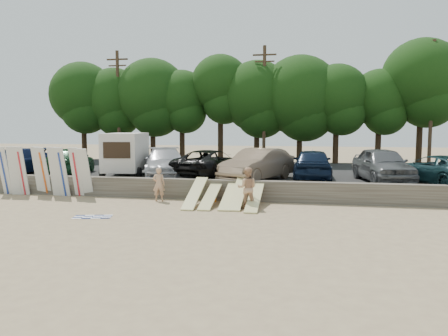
% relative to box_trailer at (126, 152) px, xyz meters
% --- Properties ---
extents(ground, '(120.00, 120.00, 0.00)m').
position_rel_box_trailer_xyz_m(ground, '(5.05, -6.08, -2.10)').
color(ground, tan).
rests_on(ground, ground).
extents(seawall, '(44.00, 0.50, 1.00)m').
position_rel_box_trailer_xyz_m(seawall, '(5.05, -3.08, -1.60)').
color(seawall, '#6B6356').
rests_on(seawall, ground).
extents(parking_lot, '(44.00, 14.50, 0.70)m').
position_rel_box_trailer_xyz_m(parking_lot, '(5.05, 4.42, -1.75)').
color(parking_lot, '#282828').
rests_on(parking_lot, ground).
extents(treeline, '(33.10, 6.52, 9.44)m').
position_rel_box_trailer_xyz_m(treeline, '(4.87, 11.44, 4.13)').
color(treeline, '#382616').
rests_on(treeline, parking_lot).
extents(utility_poles, '(25.80, 0.26, 9.00)m').
position_rel_box_trailer_xyz_m(utility_poles, '(7.05, 9.92, 3.33)').
color(utility_poles, '#473321').
rests_on(utility_poles, parking_lot).
extents(box_trailer, '(2.76, 4.20, 2.50)m').
position_rel_box_trailer_xyz_m(box_trailer, '(0.00, 0.00, 0.00)').
color(box_trailer, beige).
rests_on(box_trailer, parking_lot).
extents(car_0, '(3.73, 5.79, 1.56)m').
position_rel_box_trailer_xyz_m(car_0, '(-6.93, -0.63, -0.62)').
color(car_0, '#121E41').
rests_on(car_0, parking_lot).
extents(car_1, '(3.00, 5.28, 1.69)m').
position_rel_box_trailer_xyz_m(car_1, '(-3.67, 0.01, -0.56)').
color(car_1, '#143920').
rests_on(car_1, parking_lot).
extents(car_2, '(4.17, 6.11, 1.64)m').
position_rel_box_trailer_xyz_m(car_2, '(2.42, -0.09, -0.58)').
color(car_2, '#ADADB3').
rests_on(car_2, parking_lot).
extents(car_3, '(3.74, 6.11, 1.58)m').
position_rel_box_trailer_xyz_m(car_3, '(5.01, 0.12, -0.61)').
color(car_3, black).
rests_on(car_3, parking_lot).
extents(car_4, '(3.81, 5.49, 1.72)m').
position_rel_box_trailer_xyz_m(car_4, '(7.81, -0.68, -0.54)').
color(car_4, '#856D54').
rests_on(car_4, parking_lot).
extents(car_5, '(2.11, 5.05, 1.71)m').
position_rel_box_trailer_xyz_m(car_5, '(10.69, 0.34, -0.55)').
color(car_5, black).
rests_on(car_5, parking_lot).
extents(car_6, '(2.99, 5.58, 1.81)m').
position_rel_box_trailer_xyz_m(car_6, '(14.30, 0.07, -0.50)').
color(car_6, '#56595C').
rests_on(car_6, parking_lot).
extents(car_7, '(4.46, 5.84, 1.47)m').
position_rel_box_trailer_xyz_m(car_7, '(16.81, -0.48, -0.66)').
color(car_7, '#122C31').
rests_on(car_7, parking_lot).
extents(surfboard_upright_0, '(0.52, 0.63, 2.55)m').
position_rel_box_trailer_xyz_m(surfboard_upright_0, '(-5.25, -3.67, -0.83)').
color(surfboard_upright_0, silver).
rests_on(surfboard_upright_0, ground).
extents(surfboard_upright_1, '(0.58, 0.59, 2.57)m').
position_rel_box_trailer_xyz_m(surfboard_upright_1, '(-4.63, -3.73, -0.82)').
color(surfboard_upright_1, silver).
rests_on(surfboard_upright_1, ground).
extents(surfboard_upright_2, '(0.53, 0.56, 2.57)m').
position_rel_box_trailer_xyz_m(surfboard_upright_2, '(-4.20, -3.69, -0.82)').
color(surfboard_upright_2, silver).
rests_on(surfboard_upright_2, ground).
extents(surfboard_upright_3, '(0.51, 0.53, 2.57)m').
position_rel_box_trailer_xyz_m(surfboard_upright_3, '(-3.34, -3.50, -0.82)').
color(surfboard_upright_3, silver).
rests_on(surfboard_upright_3, ground).
extents(surfboard_upright_4, '(0.52, 0.70, 2.54)m').
position_rel_box_trailer_xyz_m(surfboard_upright_4, '(-3.02, -3.55, -0.83)').
color(surfboard_upright_4, silver).
rests_on(surfboard_upright_4, ground).
extents(surfboard_upright_5, '(0.54, 0.61, 2.56)m').
position_rel_box_trailer_xyz_m(surfboard_upright_5, '(-2.32, -3.64, -0.82)').
color(surfboard_upright_5, silver).
rests_on(surfboard_upright_5, ground).
extents(surfboard_upright_6, '(0.56, 0.65, 2.55)m').
position_rel_box_trailer_xyz_m(surfboard_upright_6, '(-1.87, -3.70, -0.82)').
color(surfboard_upright_6, silver).
rests_on(surfboard_upright_6, ground).
extents(surfboard_upright_7, '(0.51, 0.64, 2.55)m').
position_rel_box_trailer_xyz_m(surfboard_upright_7, '(-1.14, -3.58, -0.83)').
color(surfboard_upright_7, silver).
rests_on(surfboard_upright_7, ground).
extents(surfboard_upright_8, '(0.54, 0.84, 2.51)m').
position_rel_box_trailer_xyz_m(surfboard_upright_8, '(-0.62, -3.62, -0.85)').
color(surfboard_upright_8, silver).
rests_on(surfboard_upright_8, ground).
extents(surfboard_low_0, '(0.56, 2.83, 1.13)m').
position_rel_box_trailer_xyz_m(surfboard_low_0, '(5.41, -4.71, -1.53)').
color(surfboard_low_0, '#D9D189').
rests_on(surfboard_low_0, ground).
extents(surfboard_low_1, '(0.56, 2.90, 0.89)m').
position_rel_box_trailer_xyz_m(surfboard_low_1, '(6.12, -4.59, -1.66)').
color(surfboard_low_1, '#D9D189').
rests_on(surfboard_low_1, ground).
extents(surfboard_low_2, '(0.56, 2.88, 0.97)m').
position_rel_box_trailer_xyz_m(surfboard_low_2, '(7.01, -4.50, -1.62)').
color(surfboard_low_2, '#D9D189').
rests_on(surfboard_low_2, ground).
extents(surfboard_low_3, '(0.56, 2.81, 1.17)m').
position_rel_box_trailer_xyz_m(surfboard_low_3, '(7.41, -4.49, -1.52)').
color(surfboard_low_3, '#D9D189').
rests_on(surfboard_low_3, ground).
extents(surfboard_low_4, '(0.56, 2.90, 0.91)m').
position_rel_box_trailer_xyz_m(surfboard_low_4, '(8.17, -4.77, -1.65)').
color(surfboard_low_4, '#D9D189').
rests_on(surfboard_low_4, ground).
extents(beachgoer_a, '(0.67, 0.51, 1.64)m').
position_rel_box_trailer_xyz_m(beachgoer_a, '(3.43, -4.01, -1.28)').
color(beachgoer_a, tan).
rests_on(beachgoer_a, ground).
extents(beachgoer_b, '(0.94, 0.76, 1.82)m').
position_rel_box_trailer_xyz_m(beachgoer_b, '(7.87, -5.01, -1.19)').
color(beachgoer_b, tan).
rests_on(beachgoer_b, ground).
extents(cooler, '(0.41, 0.33, 0.32)m').
position_rel_box_trailer_xyz_m(cooler, '(5.05, -3.97, -1.94)').
color(cooler, green).
rests_on(cooler, ground).
extents(gear_bag, '(0.36, 0.33, 0.22)m').
position_rel_box_trailer_xyz_m(gear_bag, '(6.03, -3.68, -1.99)').
color(gear_bag, orange).
rests_on(gear_bag, ground).
extents(beach_towel, '(1.82, 1.82, 0.00)m').
position_rel_box_trailer_xyz_m(beach_towel, '(2.06, -8.02, -2.10)').
color(beach_towel, white).
rests_on(beach_towel, ground).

